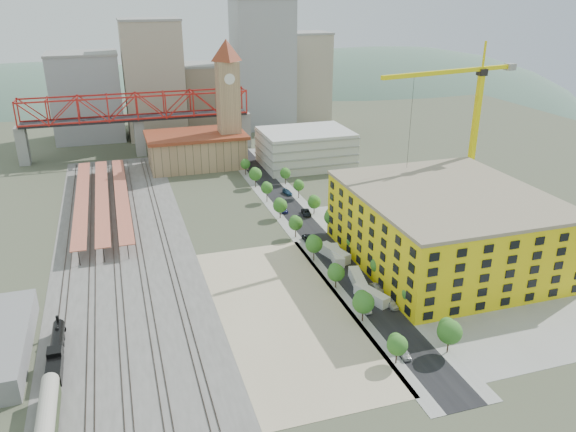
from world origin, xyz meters
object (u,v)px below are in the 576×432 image
object	(u,v)px
site_trailer_b	(358,280)
car_0	(404,353)
locomotive	(57,349)
tower_crane	(469,113)
site_trailer_a	(372,295)
site_trailer_c	(336,255)
coach	(48,417)
clock_tower	(228,92)
site_trailer_d	(334,253)
construction_building	(445,227)

from	to	relation	value
site_trailer_b	car_0	distance (m)	28.53
locomotive	tower_crane	xyz separation A→B (m)	(112.98, 39.58, 29.99)
site_trailer_a	site_trailer_c	bearing A→B (deg)	70.52
site_trailer_b	coach	bearing A→B (deg)	-145.61
clock_tower	site_trailer_d	xyz separation A→B (m)	(8.00, -90.48, -27.31)
site_trailer_b	car_0	bearing A→B (deg)	-85.29
site_trailer_a	site_trailer_c	size ratio (longest dim) A/B	0.95
coach	site_trailer_c	world-z (taller)	coach
clock_tower	construction_building	bearing A→B (deg)	-71.22
site_trailer_d	car_0	distance (m)	43.18
clock_tower	tower_crane	bearing A→B (deg)	-53.57
car_0	site_trailer_d	bearing A→B (deg)	91.99
clock_tower	coach	distance (m)	148.37
site_trailer_d	clock_tower	bearing A→B (deg)	78.74
site_trailer_c	site_trailer_b	bearing A→B (deg)	-79.74
coach	site_trailer_b	world-z (taller)	coach
construction_building	tower_crane	bearing A→B (deg)	50.55
clock_tower	locomotive	bearing A→B (deg)	-116.95
tower_crane	site_trailer_a	world-z (taller)	tower_crane
site_trailer_b	site_trailer_c	xyz separation A→B (m)	(0.00, 13.57, 0.04)
clock_tower	locomotive	xyz separation A→B (m)	(-58.00, -114.08, -26.84)
construction_building	site_trailer_a	size ratio (longest dim) A/B	5.49
site_trailer_c	site_trailer_d	size ratio (longest dim) A/B	0.96
site_trailer_a	car_0	xyz separation A→B (m)	(-3.00, -20.78, -0.55)
locomotive	site_trailer_a	xyz separation A→B (m)	(66.00, 1.31, -0.60)
site_trailer_a	site_trailer_c	xyz separation A→B (m)	(0.00, 21.15, 0.07)
locomotive	site_trailer_d	xyz separation A→B (m)	(66.00, 23.61, -0.47)
car_0	clock_tower	bearing A→B (deg)	98.11
coach	site_trailer_c	xyz separation A→B (m)	(66.00, 42.47, -1.44)
locomotive	site_trailer_c	xyz separation A→B (m)	(66.00, 22.47, -0.52)
construction_building	site_trailer_b	size ratio (longest dim) A/B	5.37
tower_crane	site_trailer_d	xyz separation A→B (m)	(-46.98, -15.98, -30.46)
locomotive	site_trailer_b	world-z (taller)	locomotive
site_trailer_a	car_0	distance (m)	21.00
site_trailer_b	site_trailer_d	size ratio (longest dim) A/B	0.93
site_trailer_d	construction_building	bearing A→B (deg)	-36.42
clock_tower	car_0	bearing A→B (deg)	-87.86
clock_tower	site_trailer_c	distance (m)	95.95
tower_crane	car_0	distance (m)	83.39
site_trailer_a	clock_tower	bearing A→B (deg)	74.58
locomotive	construction_building	bearing A→B (deg)	8.71
site_trailer_b	tower_crane	bearing A→B (deg)	43.90
locomotive	site_trailer_d	world-z (taller)	locomotive
tower_crane	site_trailer_c	distance (m)	58.58
clock_tower	site_trailer_c	bearing A→B (deg)	-85.01
tower_crane	construction_building	bearing A→B (deg)	-129.45
locomotive	site_trailer_d	bearing A→B (deg)	19.68
construction_building	tower_crane	size ratio (longest dim) A/B	0.98
clock_tower	construction_building	distance (m)	107.36
tower_crane	site_trailer_c	bearing A→B (deg)	-159.98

